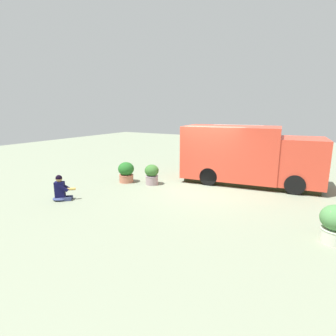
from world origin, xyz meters
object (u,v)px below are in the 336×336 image
object	(u,v)px
food_truck	(248,156)
person_customer	(61,190)
planter_flowering_side	(126,172)
planter_flowering_near	(152,174)
planter_flowering_far	(336,223)

from	to	relation	value
food_truck	person_customer	size ratio (longest dim) A/B	6.42
person_customer	planter_flowering_side	bearing A→B (deg)	81.47
food_truck	planter_flowering_near	xyz separation A→B (m)	(-3.33, -2.17, -0.70)
food_truck	planter_flowering_far	bearing A→B (deg)	-54.12
planter_flowering_far	planter_flowering_side	bearing A→B (deg)	166.22
planter_flowering_near	person_customer	bearing A→B (deg)	-116.43
food_truck	person_customer	xyz separation A→B (m)	(-4.91, -5.36, -0.79)
person_customer	planter_flowering_far	size ratio (longest dim) A/B	0.97
planter_flowering_far	food_truck	bearing A→B (deg)	125.88
planter_flowering_near	planter_flowering_far	distance (m)	6.73
food_truck	planter_flowering_far	distance (m)	5.28
planter_flowering_far	planter_flowering_near	bearing A→B (deg)	161.97
planter_flowering_far	planter_flowering_side	distance (m)	7.76
food_truck	planter_flowering_near	size ratio (longest dim) A/B	6.80
food_truck	person_customer	world-z (taller)	food_truck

